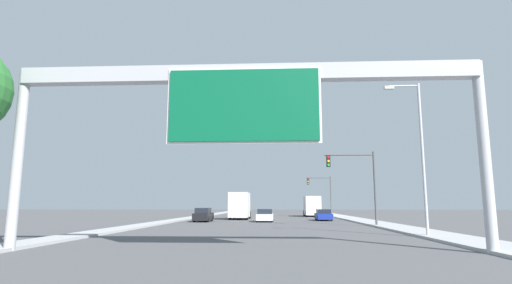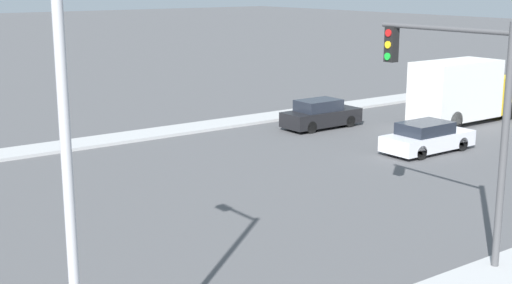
{
  "view_description": "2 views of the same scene",
  "coord_description": "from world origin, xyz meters",
  "px_view_note": "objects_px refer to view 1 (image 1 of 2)",
  "views": [
    {
      "loc": [
        1.38,
        1.22,
        1.96
      ],
      "look_at": [
        0.0,
        27.67,
        6.1
      ],
      "focal_mm": 28.0,
      "sensor_mm": 36.0,
      "label": 1
    },
    {
      "loc": [
        21.04,
        21.94,
        7.79
      ],
      "look_at": [
        -0.79,
        38.02,
        1.57
      ],
      "focal_mm": 50.0,
      "sensor_mm": 36.0,
      "label": 2
    }
  ],
  "objects_px": {
    "sign_gantry": "(244,99)",
    "truck_box_secondary": "(240,206)",
    "car_mid_left": "(203,215)",
    "car_far_right": "(265,216)",
    "truck_box_primary": "(312,206)",
    "traffic_light_near_intersection": "(359,176)",
    "car_far_left": "(323,215)",
    "traffic_light_mid_block": "(323,189)",
    "street_lamp_right": "(418,146)"
  },
  "relations": [
    {
      "from": "car_mid_left",
      "to": "truck_box_secondary",
      "type": "height_order",
      "value": "truck_box_secondary"
    },
    {
      "from": "sign_gantry",
      "to": "car_mid_left",
      "type": "bearing_deg",
      "value": 103.58
    },
    {
      "from": "sign_gantry",
      "to": "truck_box_secondary",
      "type": "relative_size",
      "value": 2.84
    },
    {
      "from": "street_lamp_right",
      "to": "sign_gantry",
      "type": "bearing_deg",
      "value": -141.17
    },
    {
      "from": "sign_gantry",
      "to": "truck_box_secondary",
      "type": "bearing_deg",
      "value": 95.5
    },
    {
      "from": "sign_gantry",
      "to": "traffic_light_near_intersection",
      "type": "height_order",
      "value": "sign_gantry"
    },
    {
      "from": "car_far_left",
      "to": "traffic_light_mid_block",
      "type": "distance_m",
      "value": 17.65
    },
    {
      "from": "car_mid_left",
      "to": "truck_box_primary",
      "type": "xyz_separation_m",
      "value": [
        14.0,
        20.18,
        0.91
      ]
    },
    {
      "from": "car_far_right",
      "to": "car_far_left",
      "type": "bearing_deg",
      "value": 27.52
    },
    {
      "from": "car_far_left",
      "to": "street_lamp_right",
      "type": "relative_size",
      "value": 0.48
    },
    {
      "from": "traffic_light_near_intersection",
      "to": "traffic_light_mid_block",
      "type": "distance_m",
      "value": 30.0
    },
    {
      "from": "truck_box_secondary",
      "to": "sign_gantry",
      "type": "bearing_deg",
      "value": -84.5
    },
    {
      "from": "traffic_light_mid_block",
      "to": "street_lamp_right",
      "type": "relative_size",
      "value": 0.69
    },
    {
      "from": "traffic_light_near_intersection",
      "to": "sign_gantry",
      "type": "bearing_deg",
      "value": -113.8
    },
    {
      "from": "sign_gantry",
      "to": "traffic_light_near_intersection",
      "type": "distance_m",
      "value": 22.05
    },
    {
      "from": "sign_gantry",
      "to": "traffic_light_mid_block",
      "type": "xyz_separation_m",
      "value": [
        9.01,
        50.1,
        -2.06
      ]
    },
    {
      "from": "car_far_right",
      "to": "truck_box_primary",
      "type": "height_order",
      "value": "truck_box_primary"
    },
    {
      "from": "car_mid_left",
      "to": "street_lamp_right",
      "type": "height_order",
      "value": "street_lamp_right"
    },
    {
      "from": "car_far_left",
      "to": "traffic_light_mid_block",
      "type": "height_order",
      "value": "traffic_light_mid_block"
    },
    {
      "from": "car_far_left",
      "to": "traffic_light_mid_block",
      "type": "xyz_separation_m",
      "value": [
        2.01,
        17.13,
        3.75
      ]
    },
    {
      "from": "car_far_right",
      "to": "traffic_light_near_intersection",
      "type": "bearing_deg",
      "value": -46.12
    },
    {
      "from": "car_mid_left",
      "to": "car_far_left",
      "type": "bearing_deg",
      "value": 15.86
    },
    {
      "from": "car_far_right",
      "to": "traffic_light_near_intersection",
      "type": "height_order",
      "value": "traffic_light_near_intersection"
    },
    {
      "from": "car_mid_left",
      "to": "car_far_right",
      "type": "bearing_deg",
      "value": 2.71
    },
    {
      "from": "truck_box_secondary",
      "to": "car_mid_left",
      "type": "bearing_deg",
      "value": -115.46
    },
    {
      "from": "car_far_right",
      "to": "truck_box_secondary",
      "type": "bearing_deg",
      "value": 116.5
    },
    {
      "from": "traffic_light_near_intersection",
      "to": "truck_box_primary",
      "type": "bearing_deg",
      "value": 93.67
    },
    {
      "from": "car_mid_left",
      "to": "traffic_light_near_intersection",
      "type": "relative_size",
      "value": 0.66
    },
    {
      "from": "traffic_light_mid_block",
      "to": "street_lamp_right",
      "type": "height_order",
      "value": "street_lamp_right"
    },
    {
      "from": "traffic_light_near_intersection",
      "to": "traffic_light_mid_block",
      "type": "xyz_separation_m",
      "value": [
        0.14,
        30.0,
        -0.13
      ]
    },
    {
      "from": "truck_box_secondary",
      "to": "traffic_light_near_intersection",
      "type": "distance_m",
      "value": 20.6
    },
    {
      "from": "sign_gantry",
      "to": "truck_box_primary",
      "type": "height_order",
      "value": "sign_gantry"
    },
    {
      "from": "sign_gantry",
      "to": "traffic_light_mid_block",
      "type": "bearing_deg",
      "value": 79.81
    },
    {
      "from": "sign_gantry",
      "to": "car_mid_left",
      "type": "height_order",
      "value": "sign_gantry"
    },
    {
      "from": "truck_box_primary",
      "to": "street_lamp_right",
      "type": "height_order",
      "value": "street_lamp_right"
    },
    {
      "from": "car_far_left",
      "to": "traffic_light_mid_block",
      "type": "bearing_deg",
      "value": 83.32
    },
    {
      "from": "sign_gantry",
      "to": "car_far_left",
      "type": "bearing_deg",
      "value": 78.01
    },
    {
      "from": "car_far_right",
      "to": "street_lamp_right",
      "type": "xyz_separation_m",
      "value": [
        10.12,
        -21.17,
        4.82
      ]
    },
    {
      "from": "sign_gantry",
      "to": "car_far_left",
      "type": "distance_m",
      "value": 34.19
    },
    {
      "from": "car_mid_left",
      "to": "traffic_light_near_intersection",
      "type": "bearing_deg",
      "value": -29.26
    },
    {
      "from": "sign_gantry",
      "to": "car_far_left",
      "type": "xyz_separation_m",
      "value": [
        7.0,
        32.96,
        -5.81
      ]
    },
    {
      "from": "sign_gantry",
      "to": "truck_box_primary",
      "type": "relative_size",
      "value": 2.67
    },
    {
      "from": "truck_box_primary",
      "to": "truck_box_secondary",
      "type": "relative_size",
      "value": 1.06
    },
    {
      "from": "truck_box_secondary",
      "to": "street_lamp_right",
      "type": "bearing_deg",
      "value": -64.21
    },
    {
      "from": "truck_box_primary",
      "to": "truck_box_secondary",
      "type": "height_order",
      "value": "truck_box_secondary"
    },
    {
      "from": "car_mid_left",
      "to": "car_far_right",
      "type": "relative_size",
      "value": 0.96
    },
    {
      "from": "car_far_right",
      "to": "truck_box_primary",
      "type": "xyz_separation_m",
      "value": [
        7.0,
        19.85,
        0.96
      ]
    },
    {
      "from": "car_far_left",
      "to": "car_far_right",
      "type": "bearing_deg",
      "value": -152.48
    },
    {
      "from": "car_mid_left",
      "to": "car_far_right",
      "type": "xyz_separation_m",
      "value": [
        7.0,
        0.33,
        -0.05
      ]
    },
    {
      "from": "traffic_light_near_intersection",
      "to": "street_lamp_right",
      "type": "distance_m",
      "value": 12.05
    }
  ]
}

